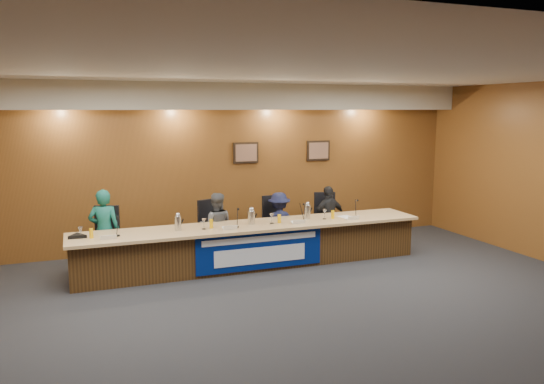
{
  "coord_description": "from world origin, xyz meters",
  "views": [
    {
      "loc": [
        -2.85,
        -6.11,
        2.72
      ],
      "look_at": [
        0.39,
        2.46,
        1.28
      ],
      "focal_mm": 35.0,
      "sensor_mm": 36.0,
      "label": 1
    }
  ],
  "objects": [
    {
      "name": "microphone_b",
      "position": [
        -0.34,
        2.22,
        0.76
      ],
      "size": [
        0.07,
        0.07,
        0.02
      ],
      "primitive_type": "cylinder",
      "color": "black",
      "rests_on": "dais_top"
    },
    {
      "name": "ceiling",
      "position": [
        0.0,
        0.0,
        3.2
      ],
      "size": [
        10.0,
        8.0,
        0.04
      ],
      "primitive_type": "cube",
      "color": "silver",
      "rests_on": "wall_back"
    },
    {
      "name": "nameplate_b",
      "position": [
        -0.48,
        2.09,
        0.8
      ],
      "size": [
        0.24,
        0.08,
        0.1
      ],
      "primitive_type": "cube",
      "rotation": [
        0.31,
        0.0,
        0.0
      ],
      "color": "white",
      "rests_on": "dais_top"
    },
    {
      "name": "dais_body",
      "position": [
        0.0,
        2.4,
        0.35
      ],
      "size": [
        6.0,
        0.8,
        0.7
      ],
      "primitive_type": "cube",
      "color": "#412911",
      "rests_on": "floor"
    },
    {
      "name": "panelist_a",
      "position": [
        -2.42,
        2.97,
        0.7
      ],
      "size": [
        0.58,
        0.45,
        1.41
      ],
      "primitive_type": "imported",
      "rotation": [
        0.0,
        0.0,
        2.9
      ],
      "color": "#125549",
      "rests_on": "floor"
    },
    {
      "name": "juice_glass_d",
      "position": [
        1.5,
        2.3,
        0.82
      ],
      "size": [
        0.06,
        0.06,
        0.15
      ],
      "primitive_type": "cylinder",
      "color": "#F7B509",
      "rests_on": "dais_top"
    },
    {
      "name": "microphone_c",
      "position": [
        0.86,
        2.26,
        0.76
      ],
      "size": [
        0.07,
        0.07,
        0.02
      ],
      "primitive_type": "cylinder",
      "color": "black",
      "rests_on": "dais_top"
    },
    {
      "name": "wall_photo_left",
      "position": [
        0.4,
        3.97,
        1.85
      ],
      "size": [
        0.52,
        0.04,
        0.42
      ],
      "primitive_type": "cube",
      "color": "black",
      "rests_on": "wall_back"
    },
    {
      "name": "nameplate_a",
      "position": [
        -2.4,
        2.1,
        0.8
      ],
      "size": [
        0.24,
        0.08,
        0.1
      ],
      "primitive_type": "cube",
      "rotation": [
        0.31,
        0.0,
        0.0
      ],
      "color": "white",
      "rests_on": "dais_top"
    },
    {
      "name": "office_chair_d",
      "position": [
        1.77,
        3.07,
        0.48
      ],
      "size": [
        0.59,
        0.59,
        0.08
      ],
      "primitive_type": "cube",
      "rotation": [
        0.0,
        0.0,
        -0.27
      ],
      "color": "black",
      "rests_on": "floor"
    },
    {
      "name": "water_glass_c",
      "position": [
        0.32,
        2.29,
        0.84
      ],
      "size": [
        0.08,
        0.08,
        0.18
      ],
      "primitive_type": "cylinder",
      "color": "silver",
      "rests_on": "dais_top"
    },
    {
      "name": "floor",
      "position": [
        0.0,
        0.0,
        0.0
      ],
      "size": [
        10.0,
        10.0,
        0.0
      ],
      "primitive_type": "plane",
      "color": "#232325",
      "rests_on": "ground"
    },
    {
      "name": "office_chair_c",
      "position": [
        0.72,
        3.07,
        0.48
      ],
      "size": [
        0.5,
        0.5,
        0.08
      ],
      "primitive_type": "cube",
      "rotation": [
        0.0,
        0.0,
        0.05
      ],
      "color": "black",
      "rests_on": "floor"
    },
    {
      "name": "office_chair_b",
      "position": [
        -0.49,
        3.07,
        0.48
      ],
      "size": [
        0.62,
        0.62,
        0.08
      ],
      "primitive_type": "cube",
      "rotation": [
        0.0,
        0.0,
        0.36
      ],
      "color": "black",
      "rests_on": "floor"
    },
    {
      "name": "microphone_d",
      "position": [
        1.93,
        2.27,
        0.76
      ],
      "size": [
        0.07,
        0.07,
        0.02
      ],
      "primitive_type": "cylinder",
      "color": "black",
      "rests_on": "dais_top"
    },
    {
      "name": "juice_glass_a",
      "position": [
        -2.64,
        2.3,
        0.82
      ],
      "size": [
        0.06,
        0.06,
        0.15
      ],
      "primitive_type": "cylinder",
      "color": "#F7B509",
      "rests_on": "dais_top"
    },
    {
      "name": "panelist_c",
      "position": [
        0.72,
        2.97,
        0.59
      ],
      "size": [
        0.78,
        0.48,
        1.17
      ],
      "primitive_type": "imported",
      "rotation": [
        0.0,
        0.0,
        3.09
      ],
      "color": "black",
      "rests_on": "floor"
    },
    {
      "name": "carafe_left",
      "position": [
        -1.3,
        2.35,
        0.87
      ],
      "size": [
        0.11,
        0.11,
        0.24
      ],
      "primitive_type": "cylinder",
      "color": "silver",
      "rests_on": "dais_top"
    },
    {
      "name": "banner",
      "position": [
        0.0,
        1.99,
        0.38
      ],
      "size": [
        2.2,
        0.02,
        0.65
      ],
      "primitive_type": "cube",
      "color": "navy",
      "rests_on": "dais_body"
    },
    {
      "name": "juice_glass_c",
      "position": [
        0.47,
        2.31,
        0.82
      ],
      "size": [
        0.06,
        0.06,
        0.15
      ],
      "primitive_type": "cylinder",
      "color": "#F7B509",
      "rests_on": "dais_top"
    },
    {
      "name": "nameplate_d",
      "position": [
        1.8,
        2.07,
        0.8
      ],
      "size": [
        0.24,
        0.08,
        0.1
      ],
      "primitive_type": "cube",
      "rotation": [
        0.31,
        0.0,
        0.0
      ],
      "color": "white",
      "rests_on": "dais_top"
    },
    {
      "name": "panelist_d",
      "position": [
        1.77,
        2.97,
        0.62
      ],
      "size": [
        0.76,
        0.38,
        1.24
      ],
      "primitive_type": "imported",
      "rotation": [
        0.0,
        0.0,
        3.25
      ],
      "color": "black",
      "rests_on": "floor"
    },
    {
      "name": "wall_back",
      "position": [
        0.0,
        4.0,
        1.6
      ],
      "size": [
        10.0,
        0.04,
        3.2
      ],
      "primitive_type": "cube",
      "color": "brown",
      "rests_on": "floor"
    },
    {
      "name": "carafe_mid",
      "position": [
        -0.02,
        2.39,
        0.86
      ],
      "size": [
        0.13,
        0.13,
        0.23
      ],
      "primitive_type": "cylinder",
      "color": "silver",
      "rests_on": "dais_top"
    },
    {
      "name": "banner_text_lower",
      "position": [
        0.0,
        1.97,
        0.3
      ],
      "size": [
        1.6,
        0.01,
        0.28
      ],
      "primitive_type": "cube",
      "color": "silver",
      "rests_on": "banner"
    },
    {
      "name": "speakerphone",
      "position": [
        -2.85,
        2.41,
        0.78
      ],
      "size": [
        0.32,
        0.32,
        0.05
      ],
      "primitive_type": "cylinder",
      "color": "black",
      "rests_on": "dais_top"
    },
    {
      "name": "juice_glass_b",
      "position": [
        -0.75,
        2.33,
        0.82
      ],
      "size": [
        0.06,
        0.06,
        0.15
      ],
      "primitive_type": "cylinder",
      "color": "#F7B509",
      "rests_on": "dais_top"
    },
    {
      "name": "soffit",
      "position": [
        0.0,
        3.75,
        2.95
      ],
      "size": [
        10.0,
        0.5,
        0.5
      ],
      "primitive_type": "cube",
      "color": "beige",
      "rests_on": "wall_back"
    },
    {
      "name": "water_glass_b",
      "position": [
        -0.88,
        2.28,
        0.84
      ],
      "size": [
        0.08,
        0.08,
        0.18
      ],
      "primitive_type": "cylinder",
      "color": "silver",
      "rests_on": "dais_top"
    },
    {
      "name": "office_chair_a",
      "position": [
        -2.42,
        3.07,
        0.48
      ],
      "size": [
        0.61,
        0.61,
        0.08
      ],
      "primitive_type": "cube",
      "rotation": [
        0.0,
        0.0,
        -0.32
      ],
      "color": "black",
      "rests_on": "floor"
    },
    {
      "name": "nameplate_c",
      "position": [
        0.75,
        2.1,
        0.8
      ],
      "size": [
        0.24,
        0.08,
        0.1
      ],
      "primitive_type": "cube",
      "rotation": [
        0.31,
        0.0,
        0.0
      ],
      "color": "white",
      "rests_on": "dais_top"
    },
    {
      "name": "microphone_a",
      "position": [
        -2.26,
        2.29,
        0.76
      ],
      "size": [
        0.07,
        0.07,
        0.02
      ],
      "primitive_type": "cylinder",
      "color": "black",
      "rests_on": "dais_top"
    },
    {
      "name": "paper_stack",
      "position": [
        1.8,
        2.32,
        0.75
      ],
      "size": [
        0.26,
        0.33,
        0.01
      ],
      "primitive_type": "cube",
      "rotation": [
        0.0,
        0.0,
        0.14
      ],
      "color": "white",
      "rests_on": "dais_top"
    },
    {
      "name": "banner_text_upper",
      "position": [
        0.0,
        1.97,
        0.58
      ],
      "size": [
        2.0,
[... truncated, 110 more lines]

